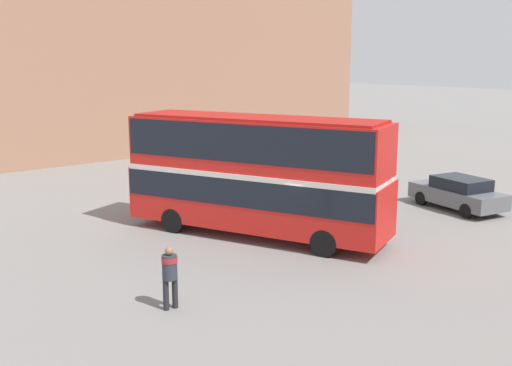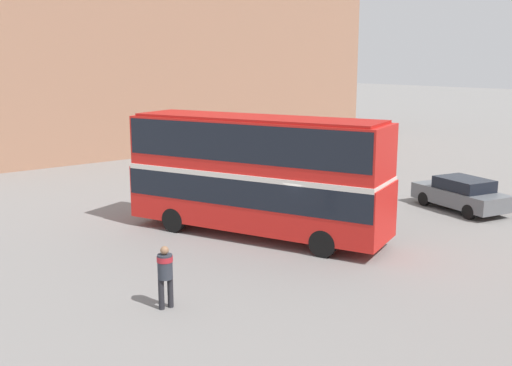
% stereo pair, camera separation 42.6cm
% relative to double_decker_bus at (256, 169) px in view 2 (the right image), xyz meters
% --- Properties ---
extents(ground_plane, '(240.00, 240.00, 0.00)m').
position_rel_double_decker_bus_xyz_m(ground_plane, '(1.57, 0.70, -2.64)').
color(ground_plane, gray).
extents(building_row_left, '(11.94, 35.22, 18.49)m').
position_rel_double_decker_bus_xyz_m(building_row_left, '(-25.53, 10.38, 6.61)').
color(building_row_left, '#9E7056').
rests_on(building_row_left, ground_plane).
extents(double_decker_bus, '(10.50, 6.23, 4.62)m').
position_rel_double_decker_bus_xyz_m(double_decker_bus, '(0.00, 0.00, 0.00)').
color(double_decker_bus, red).
rests_on(double_decker_bus, ground_plane).
extents(pedestrian_foreground, '(0.49, 0.49, 1.78)m').
position_rel_double_decker_bus_xyz_m(pedestrian_foreground, '(3.87, -6.32, -1.55)').
color(pedestrian_foreground, '#232328').
rests_on(pedestrian_foreground, ground_plane).
extents(parked_car_kerb_near, '(4.71, 2.75, 1.50)m').
position_rel_double_decker_bus_xyz_m(parked_car_kerb_near, '(2.77, 9.70, -1.87)').
color(parked_car_kerb_near, slate).
rests_on(parked_car_kerb_near, ground_plane).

